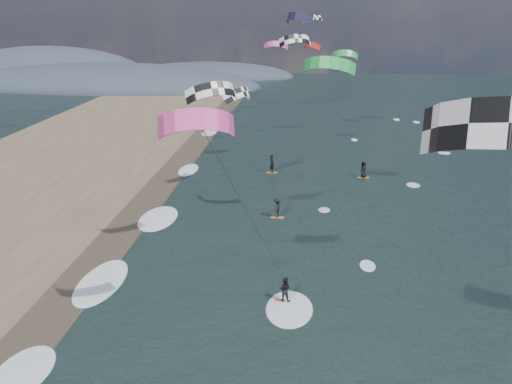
{
  "coord_description": "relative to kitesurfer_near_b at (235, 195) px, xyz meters",
  "views": [
    {
      "loc": [
        1.5,
        -15.08,
        15.86
      ],
      "look_at": [
        -1.0,
        12.0,
        7.0
      ],
      "focal_mm": 40.0,
      "sensor_mm": 36.0,
      "label": 1
    }
  ],
  "objects": [
    {
      "name": "wet_sand_strip",
      "position": [
        -10.24,
        0.49,
        -7.63
      ],
      "size": [
        3.0,
        240.0,
        0.0
      ],
      "primitive_type": "cube",
      "color": "#382D23",
      "rests_on": "ground"
    },
    {
      "name": "coastal_hills",
      "position": [
        -43.08,
        98.36,
        -7.63
      ],
      "size": [
        80.0,
        41.0,
        15.0
      ],
      "color": "#3D4756",
      "rests_on": "ground"
    },
    {
      "name": "kitesurfer_near_b",
      "position": [
        0.0,
        0.0,
        0.0
      ],
      "size": [
        6.8,
        8.39,
        12.63
      ],
      "color": "orange",
      "rests_on": "ground"
    },
    {
      "name": "far_kitesurfers",
      "position": [
        3.02,
        24.32,
        -6.79
      ],
      "size": [
        10.08,
        13.66,
        1.86
      ],
      "color": "orange",
      "rests_on": "ground"
    },
    {
      "name": "bg_kite_field",
      "position": [
        1.9,
        43.51,
        4.28
      ],
      "size": [
        12.78,
        73.8,
        7.03
      ],
      "color": "gray",
      "rests_on": "ground"
    },
    {
      "name": "shoreline_surf",
      "position": [
        -9.04,
        5.24,
        -7.63
      ],
      "size": [
        2.4,
        79.4,
        0.11
      ],
      "color": "white",
      "rests_on": "ground"
    }
  ]
}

